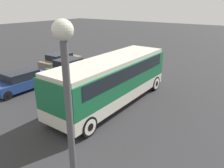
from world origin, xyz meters
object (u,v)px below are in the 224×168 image
Objects in this scene: tour_bus at (113,77)px; parked_car_far at (23,80)px; parked_car_near at (70,67)px; lamp_post at (69,109)px; parked_car_mid at (61,61)px.

parked_car_far is at bearing 106.29° from tour_bus.
tour_bus reaches higher than parked_car_near.
tour_bus reaches higher than parked_car_far.
tour_bus is at bearing -73.71° from parked_car_far.
tour_bus is 8.55m from lamp_post.
tour_bus reaches higher than parked_car_mid.
parked_car_mid is at bearing 21.73° from parked_car_far.
lamp_post reaches higher than parked_car_mid.
parked_car_far is at bearing 63.39° from lamp_post.
lamp_post is (-9.75, -10.39, 3.02)m from parked_car_near.
parked_car_near is at bearing -115.95° from parked_car_mid.
lamp_post reaches higher than parked_car_near.
lamp_post is at bearing -151.36° from tour_bus.
parked_car_far is 0.76× the size of lamp_post.
lamp_post reaches higher than parked_car_far.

